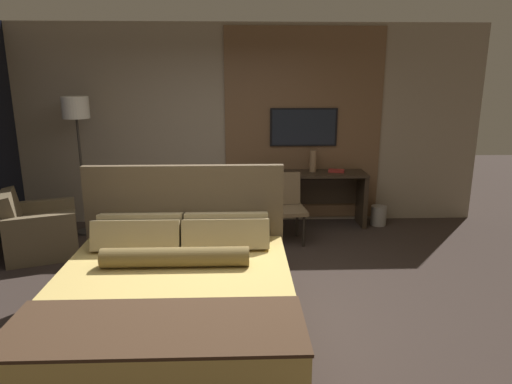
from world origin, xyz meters
The scene contains 11 objects.
ground_plane centered at (0.00, 0.00, 0.00)m, with size 16.00×16.00×0.00m, color #332823.
wall_back_tv_panel centered at (0.14, 2.59, 1.40)m, with size 7.20×0.09×2.80m.
bed centered at (-0.42, -0.44, 0.32)m, with size 1.98×2.15×1.24m.
desk centered at (1.05, 2.33, 0.52)m, with size 1.72×0.48×0.78m.
tv centered at (1.05, 2.52, 1.39)m, with size 0.95×0.04×0.54m.
desk_chair centered at (0.70, 1.73, 0.52)m, with size 0.56×0.55×0.88m.
armchair_by_window centered at (-2.27, 1.34, 0.27)m, with size 1.00×1.02×0.80m.
floor_lamp centered at (-1.97, 2.09, 1.55)m, with size 0.34×0.34×1.84m.
vase_tall centered at (1.17, 2.36, 0.93)m, with size 0.10×0.10×0.30m.
book centered at (1.50, 2.33, 0.79)m, with size 0.25×0.20×0.03m.
waste_bin centered at (2.13, 2.28, 0.14)m, with size 0.22×0.22×0.28m.
Camera 1 is at (0.14, -3.93, 2.11)m, focal length 32.00 mm.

